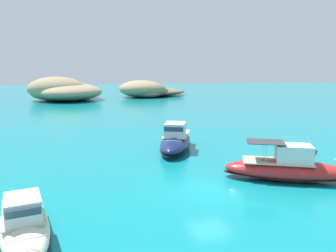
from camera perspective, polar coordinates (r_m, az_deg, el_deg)
name	(u,v)px	position (r m, az deg, el deg)	size (l,w,h in m)	color
ground_plane	(210,191)	(19.88, 7.40, -11.35)	(400.00, 400.00, 0.00)	#0F7F89
islet_large	(65,91)	(91.30, -17.75, 5.92)	(23.31, 31.32, 6.23)	#9E8966
islet_small	(148,90)	(99.35, -3.56, 6.33)	(27.20, 25.85, 5.06)	#756651
motorboat_navy	(176,141)	(29.74, 1.37, -2.59)	(6.49, 8.95, 2.58)	navy
motorboat_red	(287,168)	(22.76, 20.32, -7.03)	(8.20, 6.39, 2.55)	red
motorboat_cream	(24,224)	(15.52, -24.19, -15.57)	(2.68, 6.91, 1.99)	beige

